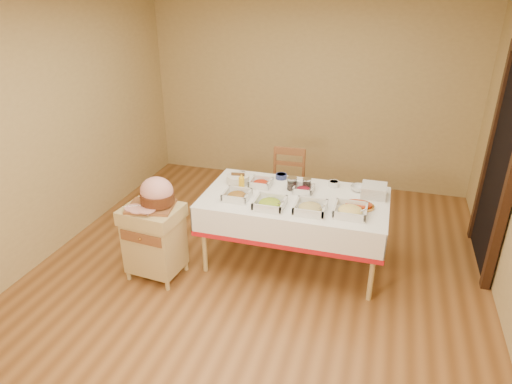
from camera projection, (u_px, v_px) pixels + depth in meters
The scene contains 23 objects.
room_shell at pixel (258, 153), 4.12m from camera, with size 5.00×5.00×5.00m.
doorway at pixel (502, 163), 4.41m from camera, with size 0.09×1.10×2.20m.
dining_table at pixel (294, 211), 4.60m from camera, with size 1.82×1.02×0.76m.
butcher_cart at pixel (154, 238), 4.45m from camera, with size 0.58×0.49×0.76m.
dining_chair at pixel (286, 187), 5.45m from camera, with size 0.42×0.41×0.92m.
ham_on_board at pixel (156, 195), 4.28m from camera, with size 0.45×0.43×0.30m.
serving_dish_a at pixel (237, 195), 4.48m from camera, with size 0.25×0.25×0.11m.
serving_dish_b at pixel (270, 203), 4.32m from camera, with size 0.29×0.29×0.12m.
serving_dish_c at pixel (310, 208), 4.23m from camera, with size 0.29×0.29×0.12m.
serving_dish_d at pixel (350, 210), 4.18m from camera, with size 0.30×0.30×0.11m.
serving_dish_e at pixel (261, 183), 4.76m from camera, with size 0.23×0.22×0.11m.
serving_dish_f at pixel (303, 189), 4.62m from camera, with size 0.21×0.20×0.10m.
small_bowl_left at pixel (241, 175), 4.95m from camera, with size 0.13×0.13×0.06m.
small_bowl_mid at pixel (281, 176), 4.93m from camera, with size 0.12×0.12×0.05m.
small_bowl_right at pixel (334, 184), 4.75m from camera, with size 0.11×0.11×0.06m.
bowl_white_imported at pixel (298, 184), 4.78m from camera, with size 0.14×0.14×0.03m, color silver.
bowl_small_imported at pixel (359, 188), 4.65m from camera, with size 0.17×0.17×0.05m, color silver.
preserve_jar_left at pixel (292, 184), 4.66m from camera, with size 0.11×0.11×0.13m.
preserve_jar_right at pixel (307, 184), 4.68m from camera, with size 0.09×0.09×0.12m.
mustard_bottle at pixel (242, 183), 4.63m from camera, with size 0.06×0.06×0.18m.
bread_basket at pixel (238, 179), 4.82m from camera, with size 0.24×0.24×0.10m.
plate_stack at pixel (374, 191), 4.52m from camera, with size 0.24×0.24×0.12m.
brass_platter at pixel (358, 205), 4.32m from camera, with size 0.30×0.22×0.04m.
Camera 1 is at (1.09, -3.73, 2.72)m, focal length 32.00 mm.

